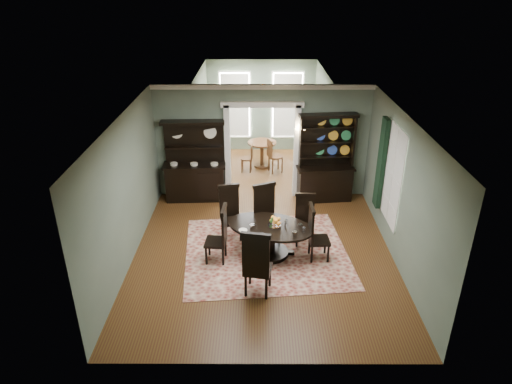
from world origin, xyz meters
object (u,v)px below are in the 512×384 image
sideboard (195,173)px  welsh_dresser (325,169)px  parlor_table (262,151)px  dining_table (270,235)px

sideboard → welsh_dresser: welsh_dresser is taller
sideboard → welsh_dresser: 3.39m
welsh_dresser → sideboard: bearing=174.0°
welsh_dresser → parlor_table: (-1.62, 2.21, -0.31)m
dining_table → parlor_table: (-0.12, 4.93, 0.03)m
welsh_dresser → parlor_table: welsh_dresser is taller
sideboard → parlor_table: (1.77, 2.21, -0.21)m
sideboard → welsh_dresser: bearing=-2.8°
dining_table → parlor_table: parlor_table is taller
sideboard → parlor_table: size_ratio=2.43×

